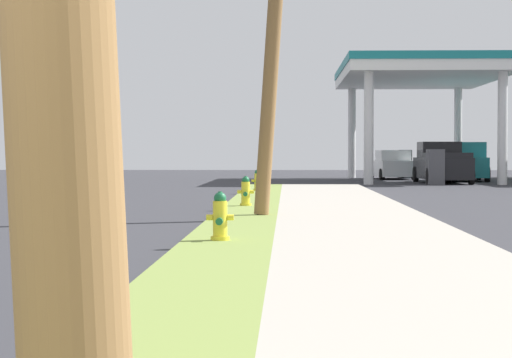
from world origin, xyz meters
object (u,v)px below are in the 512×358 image
object	(u,v)px
truck_teal_on_apron	(464,163)
fire_hydrant_second	(220,219)
fire_hydrant_third	(246,193)
car_white_by_near_pump	(392,166)
fire_hydrant_nearest	(82,334)
truck_black_at_forecourt	(442,164)
fire_hydrant_fourth	(257,181)

from	to	relation	value
truck_teal_on_apron	fire_hydrant_second	bearing A→B (deg)	-105.74
fire_hydrant_second	truck_teal_on_apron	xyz separation A→B (m)	(10.09, 35.82, 0.47)
fire_hydrant_second	truck_teal_on_apron	distance (m)	37.22
fire_hydrant_third	fire_hydrant_second	bearing A→B (deg)	-89.88
car_white_by_near_pump	fire_hydrant_second	bearing A→B (deg)	-99.83
fire_hydrant_nearest	fire_hydrant_second	bearing A→B (deg)	89.27
truck_black_at_forecourt	truck_teal_on_apron	distance (m)	4.04
fire_hydrant_third	fire_hydrant_nearest	bearing A→B (deg)	-90.30
fire_hydrant_third	car_white_by_near_pump	world-z (taller)	car_white_by_near_pump
fire_hydrant_third	fire_hydrant_fourth	size ratio (longest dim) A/B	1.00
fire_hydrant_third	fire_hydrant_fourth	distance (m)	9.72
fire_hydrant_nearest	car_white_by_near_pump	distance (m)	49.10
fire_hydrant_second	fire_hydrant_fourth	size ratio (longest dim) A/B	1.00
fire_hydrant_nearest	truck_teal_on_apron	size ratio (longest dim) A/B	0.13
fire_hydrant_third	fire_hydrant_fourth	bearing A→B (deg)	89.98
truck_teal_on_apron	fire_hydrant_fourth	bearing A→B (deg)	-121.75
fire_hydrant_nearest	fire_hydrant_fourth	bearing A→B (deg)	89.79
fire_hydrant_fourth	truck_teal_on_apron	xyz separation A→B (m)	(10.11, 16.33, 0.47)
fire_hydrant_fourth	car_white_by_near_pump	distance (m)	20.72
fire_hydrant_fourth	car_white_by_near_pump	xyz separation A→B (m)	(6.78, 19.58, 0.28)
fire_hydrant_second	truck_teal_on_apron	world-z (taller)	truck_teal_on_apron
car_white_by_near_pump	truck_teal_on_apron	world-z (taller)	truck_teal_on_apron
fire_hydrant_nearest	fire_hydrant_second	xyz separation A→B (m)	(0.12, 9.55, 0.00)
fire_hydrant_nearest	fire_hydrant_third	xyz separation A→B (m)	(0.10, 19.32, 0.00)
fire_hydrant_nearest	truck_black_at_forecourt	size ratio (longest dim) A/B	0.14
fire_hydrant_fourth	truck_black_at_forecourt	bearing A→B (deg)	56.44
truck_black_at_forecourt	fire_hydrant_second	bearing A→B (deg)	-104.62
fire_hydrant_nearest	fire_hydrant_second	size ratio (longest dim) A/B	1.00
fire_hydrant_second	fire_hydrant_third	distance (m)	9.77
fire_hydrant_nearest	fire_hydrant_third	size ratio (longest dim) A/B	1.00
truck_black_at_forecourt	truck_teal_on_apron	world-z (taller)	same
fire_hydrant_nearest	car_white_by_near_pump	size ratio (longest dim) A/B	0.16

